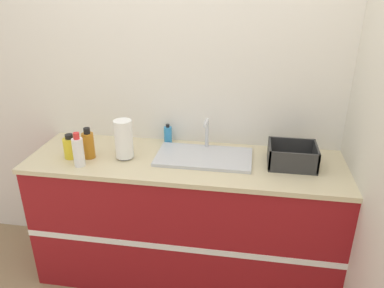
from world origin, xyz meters
name	(u,v)px	position (x,y,z in m)	size (l,w,h in m)	color
wall_back	(194,80)	(0.00, 0.61, 1.30)	(4.34, 0.06, 2.60)	silver
wall_right	(370,102)	(1.00, 0.29, 1.30)	(0.06, 2.58, 2.60)	beige
counter_cabinet	(186,218)	(0.00, 0.29, 0.44)	(1.97, 0.60, 0.88)	maroon
sink	(204,156)	(0.11, 0.32, 0.90)	(0.59, 0.33, 0.22)	silver
paper_towel_roll	(124,139)	(-0.38, 0.25, 1.01)	(0.11, 0.11, 0.25)	#4C4C51
dish_rack	(292,158)	(0.64, 0.32, 0.93)	(0.28, 0.23, 0.13)	#2D2D2D
bottle_yellow	(70,147)	(-0.71, 0.20, 0.95)	(0.09, 0.09, 0.15)	yellow
bottle_amber	(88,145)	(-0.60, 0.22, 0.97)	(0.07, 0.07, 0.20)	#B26B19
bottle_white_spray	(78,151)	(-0.61, 0.11, 0.97)	(0.07, 0.07, 0.21)	white
soap_dispenser	(168,135)	(-0.16, 0.52, 0.94)	(0.05, 0.05, 0.13)	#338CCC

